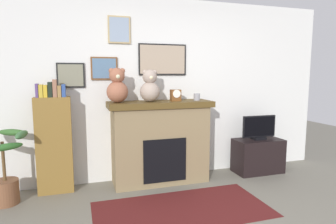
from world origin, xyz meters
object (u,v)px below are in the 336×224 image
Objects in this scene: candle_jar at (197,97)px; teddy_bear_brown at (150,87)px; potted_plant at (5,172)px; television at (259,128)px; fireplace at (160,142)px; bookshelf at (54,142)px; mantel_clock at (176,95)px; teddy_bear_cream at (117,87)px; tv_stand at (258,156)px.

teddy_bear_brown reaches higher than candle_jar.
television is (3.50, 0.08, 0.31)m from potted_plant.
potted_plant is (-1.94, -0.15, -0.19)m from fireplace.
bookshelf is 9.12× the size of mantel_clock.
television is 2.25m from teddy_bear_cream.
fireplace is 0.98× the size of bookshelf.
bookshelf is at bearing 176.24° from teddy_bear_cream.
fireplace is at bearing 177.62° from tv_stand.
tv_stand is (3.50, 0.08, -0.13)m from potted_plant.
bookshelf is 2.01m from candle_jar.
teddy_bear_cream is at bearing 178.72° from television.
bookshelf is 14.72× the size of candle_jar.
television is 5.64× the size of candle_jar.
candle_jar is at bearing -1.55° from bookshelf.
teddy_bear_cream is at bearing 179.92° from mantel_clock.
candle_jar is at bearing 0.05° from teddy_bear_brown.
teddy_bear_cream is at bearing -3.76° from bookshelf.
potted_plant is at bearing -174.62° from teddy_bear_cream.
bookshelf is at bearing 178.45° from candle_jar.
candle_jar reaches higher than fireplace.
fireplace is 1.62× the size of potted_plant.
teddy_bear_brown reaches higher than television.
teddy_bear_cream is (1.35, 0.13, 0.97)m from potted_plant.
fireplace is 3.30× the size of teddy_bear_brown.
potted_plant is at bearing -175.93° from teddy_bear_brown.
potted_plant is 1.20× the size of tv_stand.
mantel_clock is at bearing -0.18° from teddy_bear_brown.
teddy_bear_cream reaches higher than mantel_clock.
teddy_bear_cream reaches higher than television.
candle_jar is (0.54, -0.02, 0.62)m from fireplace.
candle_jar reaches higher than tv_stand.
television is at bearing -90.00° from tv_stand.
television is 1.84m from teddy_bear_brown.
teddy_bear_cream is at bearing -179.97° from candle_jar.
tv_stand is at bearing -1.25° from teddy_bear_cream.
bookshelf is 3.36× the size of teddy_bear_brown.
fireplace reaches higher than tv_stand.
fireplace is at bearing 177.57° from television.
teddy_bear_brown is (-0.15, -0.02, 0.77)m from fireplace.
fireplace is 1.60m from tv_stand.
bookshelf is 1.64× the size of potted_plant.
teddy_bear_cream reaches higher than bookshelf.
candle_jar is at bearing -1.87° from fireplace.
potted_plant is 3.51m from tv_stand.
potted_plant is 1.67m from teddy_bear_cream.
potted_plant is at bearing -176.66° from mantel_clock.
mantel_clock reaches higher than candle_jar.
teddy_bear_cream is (-2.15, 0.05, 1.10)m from tv_stand.
teddy_bear_brown is (0.44, 0.00, -0.01)m from teddy_bear_cream.
candle_jar reaches higher than potted_plant.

